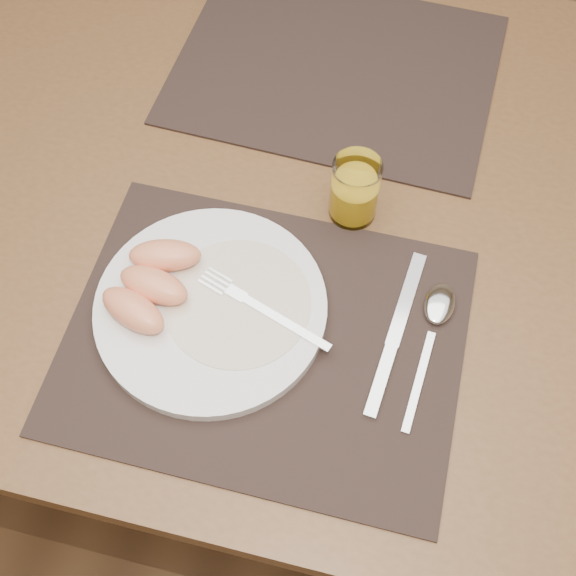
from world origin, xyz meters
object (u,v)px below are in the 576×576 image
at_px(plate, 211,308).
at_px(knife, 392,345).
at_px(juice_glass, 354,192).
at_px(placemat_far, 335,68).
at_px(spoon, 437,315).
at_px(table, 310,227).
at_px(placemat_near, 264,339).
at_px(fork, 253,304).

bearing_deg(plate, knife, 1.22).
relative_size(plate, knife, 1.23).
bearing_deg(juice_glass, placemat_far, 106.59).
distance_m(placemat_far, spoon, 0.42).
relative_size(placemat_far, spoon, 2.34).
bearing_deg(table, juice_glass, -20.78).
relative_size(placemat_far, juice_glass, 5.00).
height_order(spoon, juice_glass, juice_glass).
bearing_deg(knife, juice_glass, 114.79).
height_order(table, placemat_near, placemat_near).
distance_m(plate, fork, 0.05).
distance_m(table, placemat_far, 0.24).
bearing_deg(table, plate, -110.45).
xyz_separation_m(plate, fork, (0.05, 0.01, 0.01)).
distance_m(placemat_far, knife, 0.44).
bearing_deg(placemat_near, plate, 163.96).
bearing_deg(fork, juice_glass, 63.41).
relative_size(plate, juice_glass, 3.00).
bearing_deg(juice_glass, table, 159.22).
height_order(table, knife, knife).
bearing_deg(spoon, table, 141.17).
xyz_separation_m(placemat_near, spoon, (0.19, 0.07, 0.01)).
bearing_deg(juice_glass, plate, -126.54).
height_order(placemat_near, knife, knife).
bearing_deg(placemat_far, placemat_near, -88.83).
distance_m(plate, juice_glass, 0.22).
distance_m(table, plate, 0.23).
bearing_deg(fork, plate, -166.85).
distance_m(placemat_far, plate, 0.42).
xyz_separation_m(placemat_far, fork, (-0.01, -0.41, 0.02)).
distance_m(spoon, juice_glass, 0.18).
height_order(placemat_near, fork, fork).
bearing_deg(fork, knife, -2.38).
relative_size(fork, spoon, 0.88).
xyz_separation_m(table, juice_glass, (0.06, -0.02, 0.13)).
relative_size(spoon, juice_glass, 2.14).
distance_m(plate, spoon, 0.26).
height_order(placemat_near, spoon, spoon).
xyz_separation_m(placemat_far, plate, (-0.06, -0.42, 0.01)).
bearing_deg(plate, table, 69.55).
bearing_deg(table, placemat_near, -91.43).
xyz_separation_m(fork, knife, (0.16, -0.01, -0.02)).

